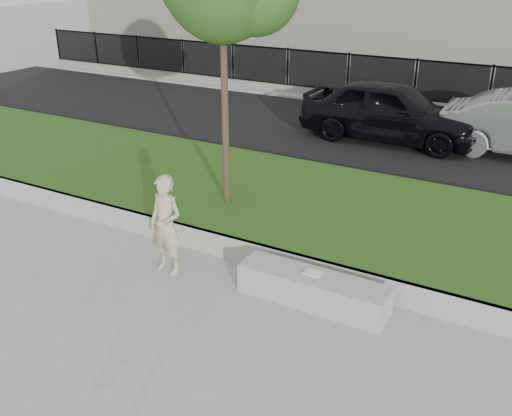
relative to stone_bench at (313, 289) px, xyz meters
The scene contains 10 objects.
ground 1.24m from the stone_bench, 154.54° to the right, with size 90.00×90.00×0.00m, color gray.
grass_bank 2.71m from the stone_bench, 114.05° to the left, with size 34.00×4.00×0.40m, color #10330C.
grass_kerb 1.22m from the stone_bench, 155.02° to the left, with size 34.00×0.08×0.40m, color gray.
street 8.05m from the stone_bench, 97.88° to the left, with size 34.00×7.00×0.04m, color black.
far_pavement 12.52m from the stone_bench, 95.06° to the left, with size 34.00×3.00×0.12m, color gray.
iron_fence 11.53m from the stone_bench, 95.50° to the left, with size 32.00×0.30×1.50m.
stone_bench is the anchor object (origin of this frame).
man 2.40m from the stone_bench, behind, with size 0.57×0.38×1.57m, color #B8B18D.
book 0.24m from the stone_bench, 127.08° to the left, with size 0.23×0.17×0.03m, color beige.
car_dark 8.05m from the stone_bench, 99.90° to the left, with size 1.84×4.58×1.56m, color black.
Camera 1 is at (3.74, -5.82, 4.51)m, focal length 40.00 mm.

